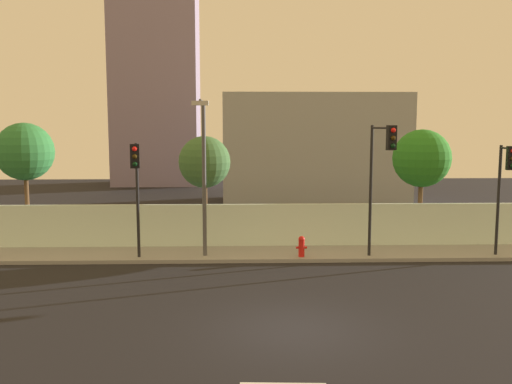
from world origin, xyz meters
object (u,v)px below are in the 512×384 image
object	(u,v)px
fire_hydrant	(302,246)
traffic_light_right	(136,176)
roadside_tree_midright	(422,159)
street_lamp_curbside	(204,164)
traffic_light_left	(506,176)
roadside_tree_leftmost	(25,152)
traffic_light_center	(381,163)
roadside_tree_midleft	(204,163)

from	to	relation	value
fire_hydrant	traffic_light_right	bearing A→B (deg)	-176.77
fire_hydrant	roadside_tree_midright	world-z (taller)	roadside_tree_midright
street_lamp_curbside	fire_hydrant	world-z (taller)	street_lamp_curbside
fire_hydrant	traffic_light_left	bearing A→B (deg)	-3.07
traffic_light_left	fire_hydrant	distance (m)	8.29
traffic_light_left	roadside_tree_leftmost	world-z (taller)	roadside_tree_leftmost
traffic_light_right	traffic_light_left	bearing A→B (deg)	-0.24
traffic_light_left	roadside_tree_midright	xyz separation A→B (m)	(-2.12, 3.54, 0.46)
traffic_light_center	roadside_tree_leftmost	xyz separation A→B (m)	(-14.71, 3.77, 0.23)
traffic_light_left	fire_hydrant	size ratio (longest dim) A/B	5.31
traffic_light_center	fire_hydrant	bearing A→B (deg)	167.28
roadside_tree_midleft	fire_hydrant	bearing A→B (deg)	-38.05
roadside_tree_leftmost	roadside_tree_midright	xyz separation A→B (m)	(17.50, 0.00, -0.32)
roadside_tree_midright	roadside_tree_leftmost	bearing A→B (deg)	-180.00
traffic_light_left	roadside_tree_midright	world-z (taller)	roadside_tree_midright
fire_hydrant	roadside_tree_leftmost	bearing A→B (deg)	165.21
traffic_light_center	roadside_tree_leftmost	world-z (taller)	roadside_tree_leftmost
roadside_tree_midright	street_lamp_curbside	bearing A→B (deg)	-162.16
traffic_light_right	traffic_light_center	bearing A→B (deg)	-1.84
traffic_light_center	fire_hydrant	size ratio (longest dim) A/B	6.25
traffic_light_left	roadside_tree_leftmost	xyz separation A→B (m)	(-19.62, 3.54, 0.78)
traffic_light_right	fire_hydrant	distance (m)	6.96
fire_hydrant	roadside_tree_leftmost	size ratio (longest dim) A/B	0.15
roadside_tree_midleft	traffic_light_center	bearing A→B (deg)	-28.72
traffic_light_left	fire_hydrant	bearing A→B (deg)	176.93
roadside_tree_midright	traffic_light_left	bearing A→B (deg)	-59.13
fire_hydrant	roadside_tree_midleft	size ratio (longest dim) A/B	0.17
traffic_light_right	street_lamp_curbside	xyz separation A→B (m)	(2.53, 0.41, 0.39)
traffic_light_right	street_lamp_curbside	distance (m)	2.59
traffic_light_right	fire_hydrant	world-z (taller)	traffic_light_right
traffic_light_left	roadside_tree_midleft	xyz separation A→B (m)	(-11.79, 3.54, 0.30)
roadside_tree_midleft	traffic_light_left	bearing A→B (deg)	-16.70
traffic_light_left	traffic_light_center	xyz separation A→B (m)	(-4.90, -0.24, 0.56)
street_lamp_curbside	roadside_tree_leftmost	xyz separation A→B (m)	(-7.98, 3.06, 0.33)
street_lamp_curbside	roadside_tree_midright	bearing A→B (deg)	17.84
traffic_light_right	roadside_tree_midleft	xyz separation A→B (m)	(2.37, 3.48, 0.25)
street_lamp_curbside	roadside_tree_leftmost	bearing A→B (deg)	159.00
fire_hydrant	roadside_tree_midright	size ratio (longest dim) A/B	0.16
traffic_light_left	traffic_light_center	bearing A→B (deg)	-177.24
traffic_light_left	traffic_light_right	xyz separation A→B (m)	(-14.16, 0.06, 0.06)
fire_hydrant	roadside_tree_midright	xyz separation A→B (m)	(5.69, 3.12, 3.22)
traffic_light_right	roadside_tree_midright	xyz separation A→B (m)	(12.05, 3.48, 0.40)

